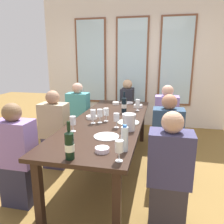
% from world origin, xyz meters
% --- Properties ---
extents(ground_plane, '(12.00, 12.00, 0.00)m').
position_xyz_m(ground_plane, '(0.00, 0.00, 0.00)').
color(ground_plane, brown).
extents(back_wall_with_windows, '(4.10, 0.10, 2.90)m').
position_xyz_m(back_wall_with_windows, '(0.00, 2.28, 1.45)').
color(back_wall_with_windows, silver).
rests_on(back_wall_with_windows, ground).
extents(dining_table, '(0.90, 2.60, 0.74)m').
position_xyz_m(dining_table, '(0.00, 0.00, 0.67)').
color(dining_table, black).
rests_on(dining_table, ground).
extents(white_plate_0, '(0.26, 0.26, 0.01)m').
position_xyz_m(white_plate_0, '(0.13, -0.65, 0.74)').
color(white_plate_0, white).
rests_on(white_plate_0, dining_table).
extents(white_plate_1, '(0.28, 0.28, 0.01)m').
position_xyz_m(white_plate_1, '(0.28, -0.09, 0.74)').
color(white_plate_1, white).
rests_on(white_plate_1, dining_table).
extents(white_plate_2, '(0.24, 0.24, 0.01)m').
position_xyz_m(white_plate_2, '(0.07, 1.13, 0.74)').
color(white_plate_2, white).
rests_on(white_plate_2, dining_table).
extents(metal_pitcher, '(0.16, 0.16, 0.19)m').
position_xyz_m(metal_pitcher, '(0.33, -0.39, 0.84)').
color(metal_pitcher, silver).
rests_on(metal_pitcher, dining_table).
extents(wine_bottle_0, '(0.08, 0.08, 0.31)m').
position_xyz_m(wine_bottle_0, '(0.14, 0.43, 0.86)').
color(wine_bottle_0, black).
rests_on(wine_bottle_0, dining_table).
extents(wine_bottle_1, '(0.08, 0.08, 0.32)m').
position_xyz_m(wine_bottle_1, '(-0.04, -1.21, 0.86)').
color(wine_bottle_1, black).
rests_on(wine_bottle_1, dining_table).
extents(tasting_bowl_0, '(0.14, 0.14, 0.05)m').
position_xyz_m(tasting_bowl_0, '(0.31, 0.78, 0.77)').
color(tasting_bowl_0, white).
rests_on(tasting_bowl_0, dining_table).
extents(tasting_bowl_1, '(0.13, 0.13, 0.04)m').
position_xyz_m(tasting_bowl_1, '(0.18, -1.02, 0.76)').
color(tasting_bowl_1, white).
rests_on(tasting_bowl_1, dining_table).
extents(tasting_bowl_2, '(0.15, 0.15, 0.04)m').
position_xyz_m(tasting_bowl_2, '(-0.23, -0.02, 0.76)').
color(tasting_bowl_2, white).
rests_on(tasting_bowl_2, dining_table).
extents(tasting_bowl_3, '(0.12, 0.12, 0.04)m').
position_xyz_m(tasting_bowl_3, '(-0.10, 0.96, 0.76)').
color(tasting_bowl_3, white).
rests_on(tasting_bowl_3, dining_table).
extents(water_bottle, '(0.06, 0.06, 0.24)m').
position_xyz_m(water_bottle, '(0.37, -0.96, 0.85)').
color(water_bottle, white).
rests_on(water_bottle, dining_table).
extents(wine_glass_0, '(0.07, 0.07, 0.17)m').
position_xyz_m(wine_glass_0, '(-0.27, -0.56, 0.86)').
color(wine_glass_0, white).
rests_on(wine_glass_0, dining_table).
extents(wine_glass_1, '(0.07, 0.07, 0.17)m').
position_xyz_m(wine_glass_1, '(-0.15, -0.22, 0.86)').
color(wine_glass_1, white).
rests_on(wine_glass_1, dining_table).
extents(wine_glass_2, '(0.07, 0.07, 0.17)m').
position_xyz_m(wine_glass_2, '(-0.01, -0.09, 0.86)').
color(wine_glass_2, white).
rests_on(wine_glass_2, dining_table).
extents(wine_glass_3, '(0.07, 0.07, 0.17)m').
position_xyz_m(wine_glass_3, '(-0.07, -0.17, 0.86)').
color(wine_glass_3, white).
rests_on(wine_glass_3, dining_table).
extents(wine_glass_4, '(0.07, 0.07, 0.17)m').
position_xyz_m(wine_glass_4, '(0.17, -0.32, 0.86)').
color(wine_glass_4, white).
rests_on(wine_glass_4, dining_table).
extents(wine_glass_5, '(0.07, 0.07, 0.17)m').
position_xyz_m(wine_glass_5, '(0.36, -1.16, 0.86)').
color(wine_glass_5, white).
rests_on(wine_glass_5, dining_table).
extents(wine_glass_6, '(0.07, 0.07, 0.17)m').
position_xyz_m(wine_glass_6, '(0.32, 0.59, 0.86)').
color(wine_glass_6, white).
rests_on(wine_glass_6, dining_table).
extents(seated_person_0, '(0.38, 0.24, 1.11)m').
position_xyz_m(seated_person_0, '(-0.77, 0.88, 0.53)').
color(seated_person_0, '#293030').
rests_on(seated_person_0, ground).
extents(seated_person_1, '(0.38, 0.24, 1.11)m').
position_xyz_m(seated_person_1, '(0.77, 0.90, 0.53)').
color(seated_person_1, '#273234').
rests_on(seated_person_1, ground).
extents(seated_person_2, '(0.38, 0.24, 1.11)m').
position_xyz_m(seated_person_2, '(-0.77, -0.05, 0.53)').
color(seated_person_2, '#383043').
rests_on(seated_person_2, ground).
extents(seated_person_3, '(0.38, 0.24, 1.11)m').
position_xyz_m(seated_person_3, '(0.77, -0.03, 0.53)').
color(seated_person_3, '#262334').
rests_on(seated_person_3, ground).
extents(seated_person_4, '(0.38, 0.24, 1.11)m').
position_xyz_m(seated_person_4, '(-0.77, -0.90, 0.53)').
color(seated_person_4, '#2E2C42').
rests_on(seated_person_4, ground).
extents(seated_person_5, '(0.38, 0.24, 1.11)m').
position_xyz_m(seated_person_5, '(0.77, -0.91, 0.53)').
color(seated_person_5, '#363037').
rests_on(seated_person_5, ground).
extents(seated_person_6, '(0.24, 0.38, 1.11)m').
position_xyz_m(seated_person_6, '(0.00, 1.65, 0.53)').
color(seated_person_6, '#2B343A').
rests_on(seated_person_6, ground).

